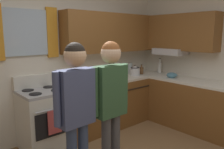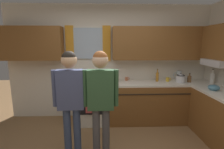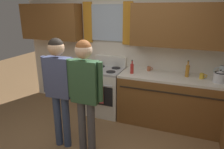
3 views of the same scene
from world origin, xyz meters
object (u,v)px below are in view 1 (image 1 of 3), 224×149
object	(u,v)px
bottle_oil_amber	(114,72)
water_pitcher	(129,68)
bottle_sauce_red	(77,80)
adult_in_plaid	(111,96)
cup_terracotta	(80,79)
stove_oven	(44,118)
mug_mustard_yellow	(123,74)
mixing_bowl	(172,75)
adult_left	(76,103)
bottle_squat_brown	(141,70)
stovetop_kettle	(135,70)
bottle_milk_white	(160,67)

from	to	relation	value
bottle_oil_amber	water_pitcher	bearing A→B (deg)	11.05
bottle_sauce_red	adult_in_plaid	xyz separation A→B (m)	(-0.30, -1.19, 0.04)
cup_terracotta	bottle_oil_amber	bearing A→B (deg)	-10.25
stove_oven	mug_mustard_yellow	size ratio (longest dim) A/B	9.15
stove_oven	mixing_bowl	xyz separation A→B (m)	(2.29, -0.68, 0.48)
water_pitcher	adult_left	bearing A→B (deg)	-147.22
adult_in_plaid	mixing_bowl	bearing A→B (deg)	16.11
stove_oven	bottle_squat_brown	world-z (taller)	bottle_squat_brown
water_pitcher	bottle_sauce_red	bearing A→B (deg)	-170.00
bottle_sauce_red	adult_in_plaid	bearing A→B (deg)	-104.28
bottle_oil_amber	adult_in_plaid	world-z (taller)	adult_in_plaid
cup_terracotta	adult_in_plaid	distance (m)	1.56
adult_left	adult_in_plaid	distance (m)	0.43
water_pitcher	mixing_bowl	distance (m)	0.90
stovetop_kettle	adult_left	bearing A→B (deg)	-150.61
mixing_bowl	mug_mustard_yellow	bearing A→B (deg)	128.36
bottle_squat_brown	water_pitcher	bearing A→B (deg)	126.66
stovetop_kettle	water_pitcher	world-z (taller)	water_pitcher
mixing_bowl	adult_in_plaid	xyz separation A→B (m)	(-2.04, -0.59, 0.09)
stove_oven	adult_left	size ratio (longest dim) A/B	0.67
bottle_oil_amber	water_pitcher	world-z (taller)	bottle_oil_amber
water_pitcher	adult_in_plaid	xyz separation A→B (m)	(-1.76, -1.44, 0.02)
mug_mustard_yellow	bottle_oil_amber	bearing A→B (deg)	176.76
adult_in_plaid	stove_oven	bearing A→B (deg)	100.81
stove_oven	adult_left	xyz separation A→B (m)	(-0.19, -1.23, 0.57)
stove_oven	adult_in_plaid	xyz separation A→B (m)	(0.24, -1.27, 0.57)
bottle_oil_amber	mug_mustard_yellow	xyz separation A→B (m)	(0.24, -0.01, -0.06)
bottle_sauce_red	cup_terracotta	world-z (taller)	bottle_sauce_red
bottle_sauce_red	adult_left	xyz separation A→B (m)	(-0.73, -1.15, 0.04)
stovetop_kettle	adult_in_plaid	distance (m)	2.12
bottle_milk_white	water_pitcher	world-z (taller)	bottle_milk_white
stove_oven	adult_in_plaid	bearing A→B (deg)	-79.19
water_pitcher	adult_left	xyz separation A→B (m)	(-2.19, -1.41, 0.02)
bottle_sauce_red	adult_left	size ratio (longest dim) A/B	0.15
stove_oven	bottle_oil_amber	distance (m)	1.57
adult_left	stove_oven	bearing A→B (deg)	81.28
mug_mustard_yellow	adult_in_plaid	size ratio (longest dim) A/B	0.07
stove_oven	adult_left	bearing A→B (deg)	-98.72
stovetop_kettle	water_pitcher	size ratio (longest dim) A/B	1.24
adult_left	water_pitcher	bearing A→B (deg)	32.78
stove_oven	bottle_sauce_red	xyz separation A→B (m)	(0.54, -0.08, 0.53)
bottle_oil_amber	bottle_squat_brown	bearing A→B (deg)	-8.15
stovetop_kettle	bottle_sauce_red	bearing A→B (deg)	-177.79
water_pitcher	mug_mustard_yellow	bearing A→B (deg)	-158.31
mug_mustard_yellow	water_pitcher	size ratio (longest dim) A/B	0.55
mug_mustard_yellow	adult_left	size ratio (longest dim) A/B	0.07
bottle_milk_white	mixing_bowl	distance (m)	0.59
cup_terracotta	stovetop_kettle	bearing A→B (deg)	-10.72
bottle_sauce_red	adult_in_plaid	world-z (taller)	adult_in_plaid
stove_oven	mug_mustard_yellow	distance (m)	1.77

